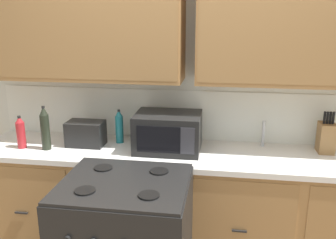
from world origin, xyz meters
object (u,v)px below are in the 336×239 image
at_px(knife_block, 326,137).
at_px(bottle_dark, 45,128).
at_px(microwave, 168,132).
at_px(bottle_red, 21,132).
at_px(toaster, 86,133).
at_px(bottle_teal, 119,127).

height_order(knife_block, bottle_dark, bottle_dark).
height_order(microwave, bottle_dark, bottle_dark).
bearing_deg(bottle_red, knife_block, 6.30).
bearing_deg(toaster, bottle_dark, -153.76).
height_order(bottle_teal, bottle_dark, bottle_dark).
height_order(toaster, bottle_teal, bottle_teal).
relative_size(knife_block, bottle_red, 1.24).
bearing_deg(knife_block, bottle_red, -173.70).
xyz_separation_m(toaster, bottle_dark, (-0.26, -0.13, 0.07)).
bearing_deg(bottle_teal, knife_block, 0.59).
bearing_deg(knife_block, microwave, -173.63).
bearing_deg(bottle_teal, bottle_red, -161.62).
height_order(bottle_teal, bottle_red, bottle_teal).
relative_size(knife_block, bottle_dark, 0.93).
relative_size(bottle_red, bottle_dark, 0.75).
distance_m(microwave, toaster, 0.64).
relative_size(knife_block, bottle_teal, 1.16).
xyz_separation_m(toaster, bottle_teal, (0.24, 0.10, 0.03)).
xyz_separation_m(knife_block, bottle_teal, (-1.55, -0.02, 0.02)).
bearing_deg(toaster, bottle_teal, 23.65).
xyz_separation_m(microwave, bottle_teal, (-0.40, 0.11, -0.01)).
distance_m(microwave, bottle_dark, 0.91).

